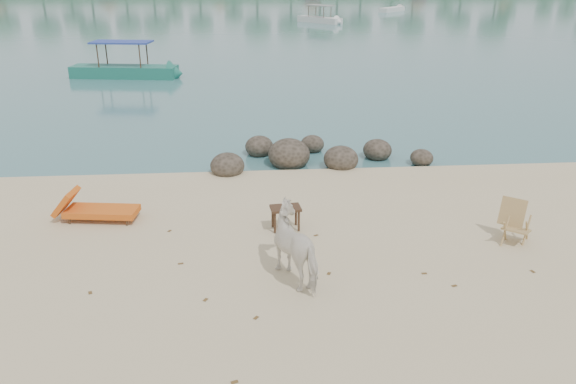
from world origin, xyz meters
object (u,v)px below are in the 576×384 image
object	(u,v)px
deck_chair	(517,225)
boat_near	(122,47)
cow	(300,247)
side_table	(286,220)
boulders	(304,156)
lounge_chair	(102,209)

from	to	relation	value
deck_chair	boat_near	bearing A→B (deg)	159.46
cow	side_table	xyz separation A→B (m)	(-0.10, 1.97, -0.38)
side_table	deck_chair	bearing A→B (deg)	-18.13
boulders	boat_near	bearing A→B (deg)	118.70
cow	side_table	distance (m)	2.01
side_table	boat_near	distance (m)	19.46
side_table	lounge_chair	size ratio (longest dim) A/B	0.32
boulders	deck_chair	bearing A→B (deg)	-55.94
side_table	lounge_chair	bearing A→B (deg)	162.61
boulders	deck_chair	xyz separation A→B (m)	(3.62, -5.36, 0.25)
cow	deck_chair	bearing A→B (deg)	165.57
boat_near	deck_chair	bearing A→B (deg)	-51.08
boulders	lounge_chair	size ratio (longest dim) A/B	3.25
lounge_chair	boat_near	xyz separation A→B (m)	(-2.82, 17.44, 1.14)
boat_near	cow	bearing A→B (deg)	-62.68
boulders	deck_chair	distance (m)	6.47
cow	lounge_chair	world-z (taller)	cow
deck_chair	boat_near	size ratio (longest dim) A/B	0.14
cow	deck_chair	size ratio (longest dim) A/B	1.80
cow	boat_near	bearing A→B (deg)	-98.84
boulders	lounge_chair	bearing A→B (deg)	-142.75
boulders	cow	size ratio (longest dim) A/B	4.13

